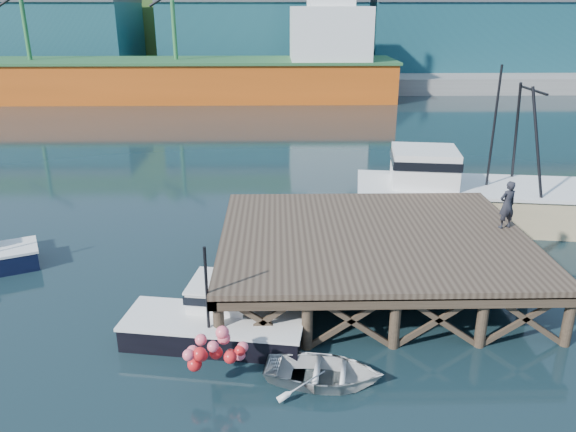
{
  "coord_description": "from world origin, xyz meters",
  "views": [
    {
      "loc": [
        1.69,
        -20.43,
        10.55
      ],
      "look_at": [
        2.17,
        2.0,
        2.13
      ],
      "focal_mm": 35.0,
      "sensor_mm": 36.0,
      "label": 1
    }
  ],
  "objects_px": {
    "dinghy": "(324,372)",
    "boat_black": "(216,319)",
    "dockworker": "(507,205)",
    "trawler": "(470,193)"
  },
  "relations": [
    {
      "from": "dinghy",
      "to": "boat_black",
      "type": "bearing_deg",
      "value": 63.3
    },
    {
      "from": "boat_black",
      "to": "dinghy",
      "type": "distance_m",
      "value": 4.28
    },
    {
      "from": "boat_black",
      "to": "dinghy",
      "type": "relative_size",
      "value": 1.77
    },
    {
      "from": "boat_black",
      "to": "dockworker",
      "type": "distance_m",
      "value": 12.36
    },
    {
      "from": "boat_black",
      "to": "dockworker",
      "type": "height_order",
      "value": "dockworker"
    },
    {
      "from": "trawler",
      "to": "dinghy",
      "type": "bearing_deg",
      "value": -115.04
    },
    {
      "from": "dockworker",
      "to": "boat_black",
      "type": "bearing_deg",
      "value": 3.94
    },
    {
      "from": "trawler",
      "to": "dockworker",
      "type": "relative_size",
      "value": 6.3
    },
    {
      "from": "dockworker",
      "to": "dinghy",
      "type": "bearing_deg",
      "value": 24.11
    },
    {
      "from": "boat_black",
      "to": "trawler",
      "type": "xyz_separation_m",
      "value": [
        11.92,
        10.47,
        0.96
      ]
    }
  ]
}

